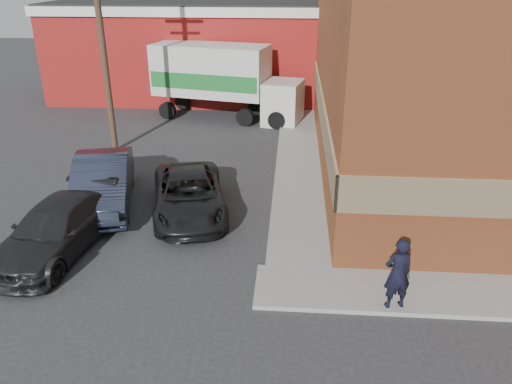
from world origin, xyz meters
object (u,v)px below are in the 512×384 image
(utility_pole, at_px, (102,40))
(sedan, at_px, (103,182))
(brick_building, at_px, (508,46))
(box_truck, at_px, (225,77))
(man, at_px, (398,274))
(suv_b, at_px, (56,229))
(suv_a, at_px, (189,195))
(warehouse, at_px, (193,48))

(utility_pole, relative_size, sedan, 1.76)
(brick_building, height_order, box_truck, brick_building)
(man, bearing_deg, brick_building, -132.64)
(box_truck, bearing_deg, suv_b, -89.18)
(suv_a, bearing_deg, utility_pole, 113.92)
(brick_building, height_order, warehouse, brick_building)
(utility_pole, relative_size, man, 4.96)
(suv_b, height_order, box_truck, box_truck)
(brick_building, bearing_deg, suv_a, -152.91)
(utility_pole, bearing_deg, box_truck, 52.06)
(utility_pole, relative_size, suv_b, 1.86)
(suv_a, bearing_deg, warehouse, 86.50)
(warehouse, distance_m, suv_a, 17.28)
(suv_a, distance_m, suv_b, 4.20)
(brick_building, relative_size, warehouse, 1.12)
(warehouse, xyz_separation_m, suv_b, (-0.26, -19.50, -2.11))
(warehouse, xyz_separation_m, sedan, (0.01, -16.47, -1.97))
(suv_a, bearing_deg, brick_building, 13.45)
(man, distance_m, box_truck, 17.14)
(brick_building, xyz_separation_m, man, (-5.66, -10.55, -3.66))
(utility_pole, relative_size, box_truck, 1.12)
(brick_building, height_order, utility_pole, brick_building)
(brick_building, relative_size, suv_a, 3.74)
(suv_a, bearing_deg, sedan, 158.62)
(warehouse, relative_size, suv_a, 3.34)
(suv_a, height_order, suv_b, suv_b)
(suv_a, xyz_separation_m, suv_b, (-3.28, -2.62, 0.03))
(warehouse, height_order, utility_pole, utility_pole)
(warehouse, distance_m, utility_pole, 11.27)
(man, relative_size, box_truck, 0.23)
(suv_b, bearing_deg, utility_pole, 105.33)
(warehouse, bearing_deg, box_truck, -63.97)
(suv_b, distance_m, box_truck, 14.31)
(sedan, bearing_deg, suv_a, -22.32)
(man, xyz_separation_m, sedan, (-8.83, 5.08, -0.18))
(utility_pole, distance_m, suv_a, 8.45)
(man, height_order, suv_a, man)
(brick_building, distance_m, utility_pole, 16.00)
(man, bearing_deg, sedan, -44.35)
(suv_a, bearing_deg, suv_b, -154.96)
(brick_building, distance_m, warehouse, 18.30)
(utility_pole, height_order, man, utility_pole)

